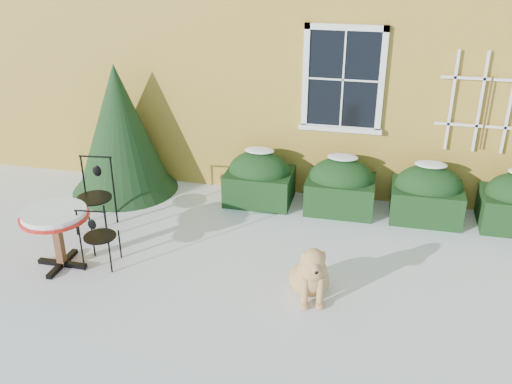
% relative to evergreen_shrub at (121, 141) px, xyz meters
% --- Properties ---
extents(ground, '(80.00, 80.00, 0.00)m').
position_rel_evergreen_shrub_xyz_m(ground, '(2.62, -2.50, -0.86)').
color(ground, white).
rests_on(ground, ground).
extents(hedge_row, '(4.95, 0.80, 0.91)m').
position_rel_evergreen_shrub_xyz_m(hedge_row, '(4.27, 0.05, -0.46)').
color(hedge_row, black).
rests_on(hedge_row, ground).
extents(evergreen_shrub, '(1.77, 1.77, 2.14)m').
position_rel_evergreen_shrub_xyz_m(evergreen_shrub, '(0.00, 0.00, 0.00)').
color(evergreen_shrub, black).
rests_on(evergreen_shrub, ground).
extents(bistro_table, '(0.88, 0.88, 0.81)m').
position_rel_evergreen_shrub_xyz_m(bistro_table, '(0.21, -2.44, -0.19)').
color(bistro_table, black).
rests_on(bistro_table, ground).
extents(patio_chair_near, '(0.44, 0.43, 0.89)m').
position_rel_evergreen_shrub_xyz_m(patio_chair_near, '(0.72, -2.31, -0.42)').
color(patio_chair_near, black).
rests_on(patio_chair_near, ground).
extents(patio_chair_far, '(0.53, 0.52, 1.07)m').
position_rel_evergreen_shrub_xyz_m(patio_chair_far, '(0.18, -1.34, -0.33)').
color(patio_chair_far, black).
rests_on(patio_chair_far, ground).
extents(dog, '(0.62, 0.88, 0.78)m').
position_rel_evergreen_shrub_xyz_m(dog, '(3.50, -2.40, -0.55)').
color(dog, tan).
rests_on(dog, ground).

